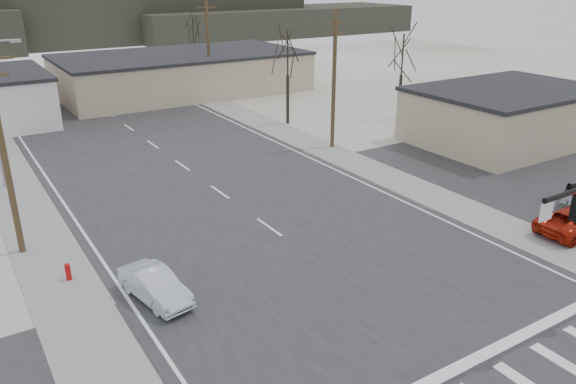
% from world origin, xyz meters
% --- Properties ---
extents(ground, '(140.00, 140.00, 0.00)m').
position_xyz_m(ground, '(0.00, 0.00, 0.00)').
color(ground, white).
rests_on(ground, ground).
extents(main_road, '(18.00, 110.00, 0.05)m').
position_xyz_m(main_road, '(0.00, 15.00, 0.02)').
color(main_road, '#252527').
rests_on(main_road, ground).
extents(cross_road, '(90.00, 10.00, 0.04)m').
position_xyz_m(cross_road, '(0.00, 0.00, 0.02)').
color(cross_road, '#252527').
rests_on(cross_road, ground).
extents(parking_lot, '(18.00, 20.00, 0.03)m').
position_xyz_m(parking_lot, '(20.00, 6.00, 0.02)').
color(parking_lot, '#252527').
rests_on(parking_lot, ground).
extents(sidewalk_left, '(3.00, 90.00, 0.06)m').
position_xyz_m(sidewalk_left, '(-10.60, 20.00, 0.03)').
color(sidewalk_left, gray).
rests_on(sidewalk_left, ground).
extents(sidewalk_right, '(3.00, 90.00, 0.06)m').
position_xyz_m(sidewalk_right, '(10.60, 20.00, 0.03)').
color(sidewalk_right, gray).
rests_on(sidewalk_right, ground).
extents(fire_hydrant, '(0.24, 0.24, 0.87)m').
position_xyz_m(fire_hydrant, '(-10.20, 8.00, 0.45)').
color(fire_hydrant, '#A50C0C').
rests_on(fire_hydrant, ground).
extents(building_right_far, '(26.30, 14.30, 4.30)m').
position_xyz_m(building_right_far, '(10.00, 44.00, 2.15)').
color(building_right_far, tan).
rests_on(building_right_far, ground).
extents(building_lot, '(14.30, 10.30, 4.30)m').
position_xyz_m(building_lot, '(24.00, 12.00, 2.16)').
color(building_lot, tan).
rests_on(building_lot, ground).
extents(upole_left_b, '(2.20, 0.30, 10.00)m').
position_xyz_m(upole_left_b, '(-11.50, 12.00, 5.22)').
color(upole_left_b, '#4E3B24').
rests_on(upole_left_b, ground).
extents(upole_right_a, '(2.20, 0.30, 10.00)m').
position_xyz_m(upole_right_a, '(11.50, 18.00, 5.22)').
color(upole_right_a, '#4E3B24').
rests_on(upole_right_a, ground).
extents(upole_right_b, '(2.20, 0.30, 10.00)m').
position_xyz_m(upole_right_b, '(11.50, 40.00, 5.22)').
color(upole_right_b, '#4E3B24').
rests_on(upole_right_b, ground).
extents(tree_right_mid, '(3.74, 3.74, 8.33)m').
position_xyz_m(tree_right_mid, '(12.50, 26.00, 5.93)').
color(tree_right_mid, black).
rests_on(tree_right_mid, ground).
extents(tree_right_far, '(3.52, 3.52, 7.84)m').
position_xyz_m(tree_right_far, '(15.00, 52.00, 5.58)').
color(tree_right_far, black).
rests_on(tree_right_far, ground).
extents(tree_lot, '(3.52, 3.52, 7.84)m').
position_xyz_m(tree_lot, '(22.00, 22.00, 5.58)').
color(tree_lot, black).
rests_on(tree_lot, ground).
extents(hill_center, '(80.00, 18.00, 9.00)m').
position_xyz_m(hill_center, '(15.00, 96.00, 4.50)').
color(hill_center, '#333026').
rests_on(hill_center, ground).
extents(hill_right, '(60.00, 18.00, 5.50)m').
position_xyz_m(hill_right, '(50.00, 90.00, 2.75)').
color(hill_right, '#333026').
rests_on(hill_right, ground).
extents(sedan_crossing, '(2.09, 4.10, 1.29)m').
position_xyz_m(sedan_crossing, '(-7.50, 4.47, 0.69)').
color(sedan_crossing, silver).
rests_on(sedan_crossing, main_road).
extents(car_far_a, '(2.54, 5.63, 1.60)m').
position_xyz_m(car_far_a, '(1.30, 40.30, 0.85)').
color(car_far_a, black).
rests_on(car_far_a, main_road).
extents(car_far_b, '(3.16, 4.85, 1.54)m').
position_xyz_m(car_far_b, '(0.62, 56.56, 0.81)').
color(car_far_b, black).
rests_on(car_far_b, main_road).
extents(car_parked_red, '(4.74, 2.23, 1.31)m').
position_xyz_m(car_parked_red, '(13.04, -1.00, 0.69)').
color(car_parked_red, '#9F1808').
rests_on(car_parked_red, parking_lot).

